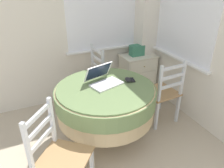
{
  "coord_description": "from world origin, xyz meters",
  "views": [
    {
      "loc": [
        0.13,
        0.18,
        1.85
      ],
      "look_at": [
        1.08,
        2.29,
        0.66
      ],
      "focal_mm": 35.0,
      "sensor_mm": 36.0,
      "label": 1
    }
  ],
  "objects_px": {
    "round_dining_table": "(105,100)",
    "corner_cabinet": "(137,74)",
    "dining_chair_near_back_window": "(90,79)",
    "computer_mouse": "(128,80)",
    "dining_chair_camera_near": "(59,157)",
    "cell_phone": "(132,80)",
    "storage_box": "(137,50)",
    "laptop": "(104,80)",
    "dining_chair_near_right_window": "(162,93)"
  },
  "relations": [
    {
      "from": "corner_cabinet",
      "to": "storage_box",
      "type": "xyz_separation_m",
      "value": [
        -0.03,
        0.01,
        0.41
      ]
    },
    {
      "from": "round_dining_table",
      "to": "computer_mouse",
      "type": "xyz_separation_m",
      "value": [
        0.29,
        0.01,
        0.19
      ]
    },
    {
      "from": "dining_chair_near_back_window",
      "to": "dining_chair_near_right_window",
      "type": "bearing_deg",
      "value": -47.35
    },
    {
      "from": "cell_phone",
      "to": "dining_chair_near_right_window",
      "type": "height_order",
      "value": "dining_chair_near_right_window"
    },
    {
      "from": "laptop",
      "to": "computer_mouse",
      "type": "distance_m",
      "value": 0.28
    },
    {
      "from": "computer_mouse",
      "to": "laptop",
      "type": "bearing_deg",
      "value": 163.47
    },
    {
      "from": "corner_cabinet",
      "to": "round_dining_table",
      "type": "bearing_deg",
      "value": -136.75
    },
    {
      "from": "round_dining_table",
      "to": "laptop",
      "type": "distance_m",
      "value": 0.23
    },
    {
      "from": "computer_mouse",
      "to": "storage_box",
      "type": "bearing_deg",
      "value": 54.6
    },
    {
      "from": "round_dining_table",
      "to": "dining_chair_camera_near",
      "type": "height_order",
      "value": "dining_chair_camera_near"
    },
    {
      "from": "corner_cabinet",
      "to": "storage_box",
      "type": "bearing_deg",
      "value": 158.06
    },
    {
      "from": "round_dining_table",
      "to": "corner_cabinet",
      "type": "bearing_deg",
      "value": 43.25
    },
    {
      "from": "dining_chair_near_right_window",
      "to": "corner_cabinet",
      "type": "relative_size",
      "value": 1.38
    },
    {
      "from": "round_dining_table",
      "to": "dining_chair_near_back_window",
      "type": "distance_m",
      "value": 0.85
    },
    {
      "from": "cell_phone",
      "to": "dining_chair_near_right_window",
      "type": "xyz_separation_m",
      "value": [
        0.48,
        0.01,
        -0.29
      ]
    },
    {
      "from": "dining_chair_camera_near",
      "to": "storage_box",
      "type": "relative_size",
      "value": 4.12
    },
    {
      "from": "round_dining_table",
      "to": "computer_mouse",
      "type": "bearing_deg",
      "value": 1.66
    },
    {
      "from": "dining_chair_camera_near",
      "to": "dining_chair_near_back_window",
      "type": "bearing_deg",
      "value": 60.92
    },
    {
      "from": "dining_chair_near_back_window",
      "to": "dining_chair_camera_near",
      "type": "xyz_separation_m",
      "value": [
        -0.75,
        -1.35,
        0.0
      ]
    },
    {
      "from": "dining_chair_camera_near",
      "to": "laptop",
      "type": "bearing_deg",
      "value": 42.02
    },
    {
      "from": "laptop",
      "to": "computer_mouse",
      "type": "height_order",
      "value": "laptop"
    },
    {
      "from": "computer_mouse",
      "to": "cell_phone",
      "type": "height_order",
      "value": "computer_mouse"
    },
    {
      "from": "cell_phone",
      "to": "dining_chair_near_back_window",
      "type": "height_order",
      "value": "dining_chair_near_back_window"
    },
    {
      "from": "dining_chair_near_right_window",
      "to": "dining_chair_camera_near",
      "type": "bearing_deg",
      "value": -159.47
    },
    {
      "from": "cell_phone",
      "to": "corner_cabinet",
      "type": "xyz_separation_m",
      "value": [
        0.61,
        0.88,
        -0.4
      ]
    },
    {
      "from": "laptop",
      "to": "dining_chair_near_right_window",
      "type": "bearing_deg",
      "value": -3.67
    },
    {
      "from": "round_dining_table",
      "to": "corner_cabinet",
      "type": "relative_size",
      "value": 1.73
    },
    {
      "from": "dining_chair_near_right_window",
      "to": "cell_phone",
      "type": "bearing_deg",
      "value": -178.47
    },
    {
      "from": "laptop",
      "to": "dining_chair_near_right_window",
      "type": "relative_size",
      "value": 0.46
    },
    {
      "from": "storage_box",
      "to": "computer_mouse",
      "type": "bearing_deg",
      "value": -125.4
    },
    {
      "from": "round_dining_table",
      "to": "dining_chair_camera_near",
      "type": "relative_size",
      "value": 1.25
    },
    {
      "from": "dining_chair_near_back_window",
      "to": "computer_mouse",
      "type": "bearing_deg",
      "value": -76.87
    },
    {
      "from": "cell_phone",
      "to": "computer_mouse",
      "type": "bearing_deg",
      "value": -166.64
    },
    {
      "from": "computer_mouse",
      "to": "dining_chair_near_right_window",
      "type": "height_order",
      "value": "dining_chair_near_right_window"
    },
    {
      "from": "dining_chair_near_back_window",
      "to": "corner_cabinet",
      "type": "xyz_separation_m",
      "value": [
        0.87,
        0.07,
        -0.11
      ]
    },
    {
      "from": "round_dining_table",
      "to": "dining_chair_near_right_window",
      "type": "xyz_separation_m",
      "value": [
        0.83,
        0.04,
        -0.12
      ]
    },
    {
      "from": "round_dining_table",
      "to": "corner_cabinet",
      "type": "distance_m",
      "value": 1.34
    },
    {
      "from": "laptop",
      "to": "dining_chair_near_right_window",
      "type": "distance_m",
      "value": 0.88
    },
    {
      "from": "cell_phone",
      "to": "storage_box",
      "type": "height_order",
      "value": "storage_box"
    },
    {
      "from": "computer_mouse",
      "to": "dining_chair_near_back_window",
      "type": "distance_m",
      "value": 0.9
    },
    {
      "from": "dining_chair_camera_near",
      "to": "cell_phone",
      "type": "bearing_deg",
      "value": 28.32
    },
    {
      "from": "dining_chair_near_right_window",
      "to": "corner_cabinet",
      "type": "xyz_separation_m",
      "value": [
        0.13,
        0.87,
        -0.11
      ]
    },
    {
      "from": "laptop",
      "to": "cell_phone",
      "type": "distance_m",
      "value": 0.34
    },
    {
      "from": "laptop",
      "to": "dining_chair_near_back_window",
      "type": "relative_size",
      "value": 0.46
    },
    {
      "from": "cell_phone",
      "to": "dining_chair_near_back_window",
      "type": "xyz_separation_m",
      "value": [
        -0.26,
        0.81,
        -0.29
      ]
    },
    {
      "from": "round_dining_table",
      "to": "corner_cabinet",
      "type": "height_order",
      "value": "round_dining_table"
    },
    {
      "from": "laptop",
      "to": "cell_phone",
      "type": "relative_size",
      "value": 3.34
    },
    {
      "from": "cell_phone",
      "to": "round_dining_table",
      "type": "bearing_deg",
      "value": -176.17
    },
    {
      "from": "computer_mouse",
      "to": "cell_phone",
      "type": "bearing_deg",
      "value": 13.36
    },
    {
      "from": "computer_mouse",
      "to": "corner_cabinet",
      "type": "bearing_deg",
      "value": 53.05
    }
  ]
}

